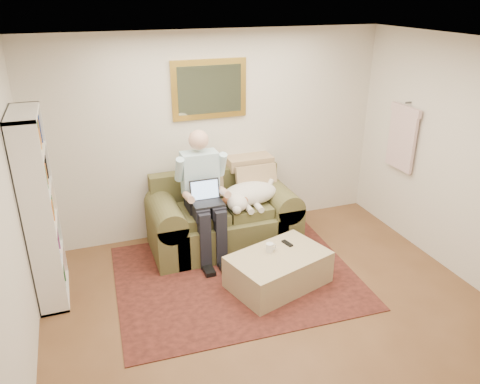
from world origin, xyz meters
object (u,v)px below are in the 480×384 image
laptop (206,197)px  sleeping_dog (250,193)px  seated_man (205,197)px  coffee_mug (270,248)px  ottoman (278,270)px  bookshelf (40,210)px  sofa (223,222)px

laptop → sleeping_dog: size_ratio=0.47×
sleeping_dog → seated_man: bearing=-172.9°
laptop → coffee_mug: bearing=-56.1°
ottoman → coffee_mug: coffee_mug is taller
sleeping_dog → ottoman: size_ratio=0.72×
sleeping_dog → bookshelf: (-2.37, -0.31, 0.30)m
sleeping_dog → coffee_mug: 0.93m
coffee_mug → ottoman: bearing=-54.4°
sleeping_dog → bookshelf: size_ratio=0.38×
sofa → seated_man: bearing=-148.5°
laptop → coffee_mug: (0.50, -0.74, -0.37)m
coffee_mug → sofa: bearing=102.8°
laptop → coffee_mug: 0.96m
ottoman → coffee_mug: (-0.07, 0.10, 0.24)m
seated_man → laptop: 0.08m
laptop → ottoman: bearing=-55.9°
sofa → bookshelf: 2.19m
sofa → ottoman: sofa is taller
seated_man → laptop: seated_man is taller
sleeping_dog → coffee_mug: bearing=-96.8°
laptop → ottoman: laptop is taller
ottoman → bookshelf: size_ratio=0.52×
ottoman → bookshelf: bearing=164.1°
sofa → bookshelf: bearing=-168.8°
seated_man → coffee_mug: seated_man is taller
coffee_mug → laptop: bearing=123.9°
seated_man → sleeping_dog: (0.60, 0.08, -0.07)m
laptop → sofa: bearing=41.0°
sofa → laptop: (-0.27, -0.24, 0.49)m
sofa → seated_man: (-0.27, -0.17, 0.45)m
coffee_mug → bookshelf: size_ratio=0.05×
seated_man → ottoman: (0.56, -0.90, -0.58)m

